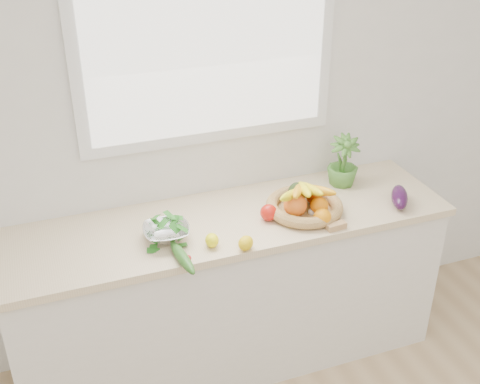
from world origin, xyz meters
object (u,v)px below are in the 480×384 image
object	(u,v)px
potted_herb	(343,163)
fruit_basket	(304,203)
eggplant	(399,197)
colander_with_spinach	(166,229)
cucumber	(182,257)
apple	(269,213)

from	to	relation	value
potted_herb	fruit_basket	bearing A→B (deg)	-148.12
potted_herb	fruit_basket	distance (m)	0.39
eggplant	colander_with_spinach	bearing A→B (deg)	175.75
cucumber	fruit_basket	world-z (taller)	fruit_basket
fruit_basket	colander_with_spinach	size ratio (longest dim) A/B	2.01
potted_herb	colander_with_spinach	xyz separation A→B (m)	(-1.03, -0.21, -0.07)
cucumber	colander_with_spinach	bearing A→B (deg)	96.22
apple	cucumber	distance (m)	0.53
apple	colander_with_spinach	bearing A→B (deg)	-179.81
eggplant	cucumber	size ratio (longest dim) A/B	0.80
fruit_basket	colander_with_spinach	xyz separation A→B (m)	(-0.71, -0.01, 0.00)
eggplant	fruit_basket	distance (m)	0.50
eggplant	cucumber	bearing A→B (deg)	-174.77
fruit_basket	cucumber	bearing A→B (deg)	-163.18
apple	eggplant	size ratio (longest dim) A/B	0.38
eggplant	fruit_basket	size ratio (longest dim) A/B	0.46
fruit_basket	colander_with_spinach	world-z (taller)	fruit_basket
cucumber	potted_herb	size ratio (longest dim) A/B	0.90
eggplant	colander_with_spinach	distance (m)	1.20
apple	eggplant	xyz separation A→B (m)	(0.69, -0.09, 0.00)
cucumber	fruit_basket	size ratio (longest dim) A/B	0.58
apple	colander_with_spinach	xyz separation A→B (m)	(-0.51, -0.00, 0.02)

